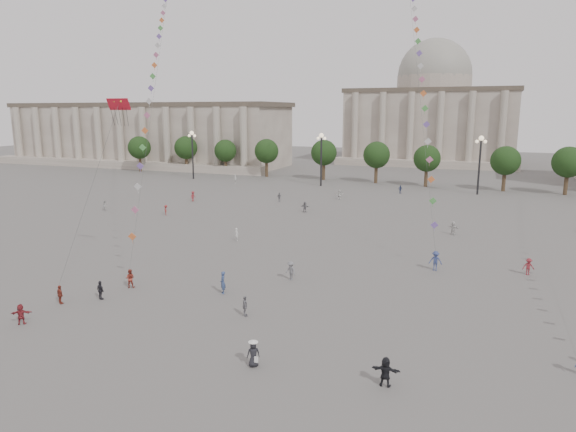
% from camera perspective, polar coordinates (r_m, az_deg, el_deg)
% --- Properties ---
extents(ground, '(360.00, 360.00, 0.00)m').
position_cam_1_polar(ground, '(36.47, -7.77, -12.78)').
color(ground, '#5A5855').
rests_on(ground, ground).
extents(hall_west, '(84.00, 26.22, 17.20)m').
position_cam_1_polar(hall_west, '(153.24, -15.51, 8.73)').
color(hall_west, gray).
rests_on(hall_west, ground).
extents(hall_central, '(48.30, 34.30, 35.50)m').
position_cam_1_polar(hall_central, '(158.97, 15.69, 10.91)').
color(hall_central, gray).
rests_on(hall_central, ground).
extents(tree_row, '(137.12, 5.12, 8.00)m').
position_cam_1_polar(tree_row, '(108.58, 12.62, 6.25)').
color(tree_row, '#3C2E1E').
rests_on(tree_row, ground).
extents(lamp_post_far_west, '(2.00, 0.90, 10.65)m').
position_cam_1_polar(lamp_post_far_west, '(116.68, -10.59, 7.65)').
color(lamp_post_far_west, '#262628').
rests_on(lamp_post_far_west, ground).
extents(lamp_post_mid_west, '(2.00, 0.90, 10.65)m').
position_cam_1_polar(lamp_post_mid_west, '(104.05, 3.72, 7.37)').
color(lamp_post_mid_west, '#262628').
rests_on(lamp_post_mid_west, ground).
extents(lamp_post_mid_east, '(2.00, 0.90, 10.65)m').
position_cam_1_polar(lamp_post_mid_east, '(99.20, 20.57, 6.45)').
color(lamp_post_mid_east, '#262628').
rests_on(lamp_post_mid_east, ground).
extents(person_crowd_0, '(0.91, 0.87, 1.52)m').
position_cam_1_polar(person_crowd_0, '(97.14, 12.36, 2.91)').
color(person_crowd_0, navy).
rests_on(person_crowd_0, ground).
extents(person_crowd_1, '(0.92, 0.92, 1.50)m').
position_cam_1_polar(person_crowd_1, '(83.57, -19.67, 1.11)').
color(person_crowd_1, '#B4B5B1').
rests_on(person_crowd_1, ground).
extents(person_crowd_2, '(0.87, 1.22, 1.71)m').
position_cam_1_polar(person_crowd_2, '(88.02, -10.51, 2.17)').
color(person_crowd_2, maroon).
rests_on(person_crowd_2, ground).
extents(person_crowd_3, '(1.60, 0.55, 1.71)m').
position_cam_1_polar(person_crowd_3, '(30.09, 10.78, -16.64)').
color(person_crowd_3, black).
rests_on(person_crowd_3, ground).
extents(person_crowd_4, '(1.61, 1.10, 1.67)m').
position_cam_1_polar(person_crowd_4, '(89.08, 5.74, 2.40)').
color(person_crowd_4, silver).
rests_on(person_crowd_4, ground).
extents(person_crowd_6, '(1.30, 1.05, 1.75)m').
position_cam_1_polar(person_crowd_6, '(46.45, 0.30, -6.09)').
color(person_crowd_6, slate).
rests_on(person_crowd_6, ground).
extents(person_crowd_7, '(1.53, 1.26, 1.64)m').
position_cam_1_polar(person_crowd_7, '(66.44, 17.89, -1.28)').
color(person_crowd_7, beige).
rests_on(person_crowd_7, ground).
extents(person_crowd_8, '(1.14, 0.79, 1.61)m').
position_cam_1_polar(person_crowd_8, '(52.81, 25.16, -5.11)').
color(person_crowd_8, maroon).
rests_on(person_crowd_8, ground).
extents(person_crowd_10, '(0.45, 0.68, 1.85)m').
position_cam_1_polar(person_crowd_10, '(108.68, -5.85, 4.11)').
color(person_crowd_10, '#B7B8B3').
rests_on(person_crowd_10, ground).
extents(person_crowd_12, '(1.52, 0.66, 1.59)m').
position_cam_1_polar(person_crowd_12, '(77.31, 1.89, 1.01)').
color(person_crowd_12, slate).
rests_on(person_crowd_12, ground).
extents(person_crowd_13, '(0.66, 0.61, 1.52)m').
position_cam_1_polar(person_crowd_13, '(60.61, -5.72, -2.04)').
color(person_crowd_13, silver).
rests_on(person_crowd_13, ground).
extents(person_crowd_16, '(0.96, 0.60, 1.52)m').
position_cam_1_polar(person_crowd_16, '(86.31, -0.98, 2.11)').
color(person_crowd_16, slate).
rests_on(person_crowd_16, ground).
extents(person_crowd_17, '(1.01, 1.11, 1.50)m').
position_cam_1_polar(person_crowd_17, '(77.19, -13.40, 0.65)').
color(person_crowd_17, maroon).
rests_on(person_crowd_17, ground).
extents(person_crowd_19, '(0.77, 0.83, 1.90)m').
position_cam_1_polar(person_crowd_19, '(43.46, -7.26, -7.35)').
color(person_crowd_19, '#344776').
rests_on(person_crowd_19, ground).
extents(tourist_0, '(0.97, 0.67, 1.53)m').
position_cam_1_polar(tourist_0, '(44.74, -23.99, -7.98)').
color(tourist_0, maroon).
rests_on(tourist_0, ground).
extents(tourist_1, '(0.99, 0.67, 1.57)m').
position_cam_1_polar(tourist_1, '(44.50, -20.12, -7.76)').
color(tourist_1, '#232228').
rests_on(tourist_1, ground).
extents(tourist_2, '(1.42, 1.14, 1.51)m').
position_cam_1_polar(tourist_2, '(41.88, -27.55, -9.65)').
color(tourist_2, maroon).
rests_on(tourist_2, ground).
extents(tourist_3, '(0.79, 0.96, 1.54)m').
position_cam_1_polar(tourist_3, '(38.79, -4.80, -9.95)').
color(tourist_3, slate).
rests_on(tourist_3, ground).
extents(kite_flyer_0, '(0.97, 0.87, 1.64)m').
position_cam_1_polar(kite_flyer_0, '(46.61, -17.15, -6.63)').
color(kite_flyer_0, maroon).
rests_on(kite_flyer_0, ground).
extents(kite_flyer_1, '(1.28, 0.78, 1.92)m').
position_cam_1_polar(kite_flyer_1, '(51.10, 16.07, -4.80)').
color(kite_flyer_1, navy).
rests_on(kite_flyer_1, ground).
extents(hat_person, '(0.93, 0.87, 1.69)m').
position_cam_1_polar(hat_person, '(31.66, -3.87, -14.96)').
color(hat_person, black).
rests_on(hat_person, ground).
extents(dragon_kite, '(2.23, 4.72, 16.50)m').
position_cam_1_polar(dragon_kite, '(48.98, -18.28, 10.78)').
color(dragon_kite, red).
rests_on(dragon_kite, ground).
extents(kite_train_west, '(26.60, 47.65, 68.10)m').
position_cam_1_polar(kite_train_west, '(73.67, -14.27, 17.37)').
color(kite_train_west, '#3F3F3F').
rests_on(kite_train_west, ground).
extents(kite_train_mid, '(13.23, 43.47, 67.36)m').
position_cam_1_polar(kite_train_mid, '(73.99, 13.71, 21.77)').
color(kite_train_mid, '#3F3F3F').
rests_on(kite_train_mid, ground).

